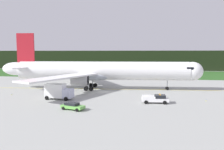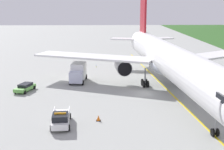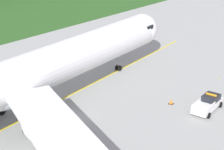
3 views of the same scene
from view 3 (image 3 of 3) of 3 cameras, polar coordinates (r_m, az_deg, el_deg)
ground at (r=48.10m, az=-6.65°, el=-6.49°), size 320.00×320.00×0.00m
taxiway_centerline_main at (r=50.30m, az=-11.13°, el=-5.44°), size 77.17×6.02×0.01m
airliner at (r=47.74m, az=-12.20°, el=-0.16°), size 58.10×47.02×16.10m
ops_pickup_truck at (r=51.22m, az=13.85°, el=-4.05°), size 5.66×2.56×1.94m
apron_cone at (r=52.13m, az=8.61°, el=-3.82°), size 0.59×0.59×0.74m
taxiway_edge_light_east at (r=61.95m, az=15.31°, el=-0.33°), size 0.12×0.12×0.38m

